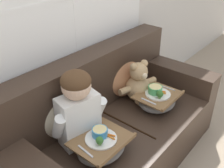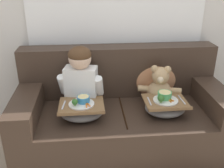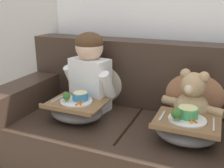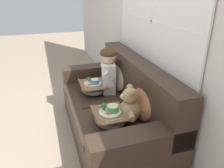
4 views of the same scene
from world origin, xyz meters
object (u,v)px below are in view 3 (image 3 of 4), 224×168
object	(u,v)px
throw_pillow_behind_child	(99,78)
child_figure	(90,68)
teddy_bear	(192,103)
lap_tray_child	(77,110)
throw_pillow_behind_teddy	(195,89)
couch	(135,130)
lap_tray_teddy	(186,129)

from	to	relation	value
throw_pillow_behind_child	child_figure	distance (m)	0.20
teddy_bear	lap_tray_child	world-z (taller)	teddy_bear
lap_tray_child	throw_pillow_behind_teddy	bearing A→B (deg)	26.61
child_figure	teddy_bear	xyz separation A→B (m)	(0.74, -0.00, -0.16)
teddy_bear	couch	bearing A→B (deg)	-176.80
throw_pillow_behind_child	couch	bearing A→B (deg)	-26.53
couch	child_figure	distance (m)	0.56
throw_pillow_behind_teddy	teddy_bear	xyz separation A→B (m)	(-0.00, -0.16, -0.04)
couch	throw_pillow_behind_teddy	distance (m)	0.51
throw_pillow_behind_teddy	teddy_bear	world-z (taller)	throw_pillow_behind_teddy
teddy_bear	lap_tray_teddy	bearing A→B (deg)	-89.87
throw_pillow_behind_child	lap_tray_child	distance (m)	0.39
throw_pillow_behind_child	throw_pillow_behind_teddy	size ratio (longest dim) A/B	1.01
throw_pillow_behind_teddy	lap_tray_teddy	bearing A→B (deg)	-90.14
throw_pillow_behind_child	lap_tray_child	size ratio (longest dim) A/B	1.15
child_figure	teddy_bear	distance (m)	0.75
teddy_bear	throw_pillow_behind_child	bearing A→B (deg)	167.47
throw_pillow_behind_teddy	lap_tray_child	size ratio (longest dim) A/B	1.14
throw_pillow_behind_child	lap_tray_child	xyz separation A→B (m)	(0.00, -0.37, -0.13)
throw_pillow_behind_teddy	lap_tray_teddy	world-z (taller)	throw_pillow_behind_teddy
lap_tray_child	couch	bearing A→B (deg)	26.69
throw_pillow_behind_teddy	child_figure	size ratio (longest dim) A/B	0.76
throw_pillow_behind_child	throw_pillow_behind_teddy	bearing A→B (deg)	0.00
teddy_bear	lap_tray_child	xyz separation A→B (m)	(-0.74, -0.21, -0.09)
lap_tray_child	teddy_bear	bearing A→B (deg)	15.63
child_figure	lap_tray_child	bearing A→B (deg)	-89.87
throw_pillow_behind_child	throw_pillow_behind_teddy	xyz separation A→B (m)	(0.74, 0.00, 0.00)
couch	lap_tray_child	size ratio (longest dim) A/B	4.97
throw_pillow_behind_child	child_figure	bearing A→B (deg)	-90.07
teddy_bear	lap_tray_child	bearing A→B (deg)	-164.37
throw_pillow_behind_teddy	lap_tray_child	distance (m)	0.84
throw_pillow_behind_teddy	couch	bearing A→B (deg)	-153.47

